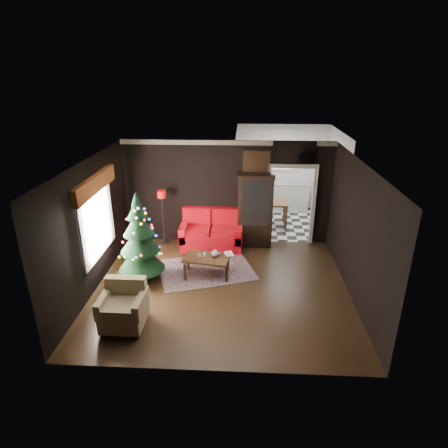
# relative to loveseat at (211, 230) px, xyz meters

# --- Properties ---
(floor) EXTENTS (5.50, 5.50, 0.00)m
(floor) POSITION_rel_loveseat_xyz_m (0.40, -2.05, -0.50)
(floor) COLOR black
(floor) RESTS_ON ground
(ceiling) EXTENTS (5.50, 5.50, 0.00)m
(ceiling) POSITION_rel_loveseat_xyz_m (0.40, -2.05, 2.30)
(ceiling) COLOR white
(ceiling) RESTS_ON ground
(wall_back) EXTENTS (5.50, 0.00, 5.50)m
(wall_back) POSITION_rel_loveseat_xyz_m (0.40, 0.45, 0.90)
(wall_back) COLOR black
(wall_back) RESTS_ON ground
(wall_front) EXTENTS (5.50, 0.00, 5.50)m
(wall_front) POSITION_rel_loveseat_xyz_m (0.40, -4.55, 0.90)
(wall_front) COLOR black
(wall_front) RESTS_ON ground
(wall_left) EXTENTS (0.00, 5.50, 5.50)m
(wall_left) POSITION_rel_loveseat_xyz_m (-2.35, -2.05, 0.90)
(wall_left) COLOR black
(wall_left) RESTS_ON ground
(wall_right) EXTENTS (0.00, 5.50, 5.50)m
(wall_right) POSITION_rel_loveseat_xyz_m (3.15, -2.05, 0.90)
(wall_right) COLOR black
(wall_right) RESTS_ON ground
(doorway) EXTENTS (1.10, 0.10, 2.10)m
(doorway) POSITION_rel_loveseat_xyz_m (2.10, 0.45, 0.55)
(doorway) COLOR silver
(doorway) RESTS_ON ground
(left_window) EXTENTS (0.05, 1.60, 1.40)m
(left_window) POSITION_rel_loveseat_xyz_m (-2.31, -1.85, 0.95)
(left_window) COLOR white
(left_window) RESTS_ON wall_left
(valance) EXTENTS (0.12, 2.10, 0.35)m
(valance) POSITION_rel_loveseat_xyz_m (-2.23, -1.85, 1.77)
(valance) COLOR brown
(valance) RESTS_ON wall_left
(kitchen_floor) EXTENTS (3.00, 3.00, 0.00)m
(kitchen_floor) POSITION_rel_loveseat_xyz_m (2.10, 1.95, -0.50)
(kitchen_floor) COLOR silver
(kitchen_floor) RESTS_ON ground
(kitchen_window) EXTENTS (0.70, 0.06, 0.70)m
(kitchen_window) POSITION_rel_loveseat_xyz_m (2.10, 3.40, 1.20)
(kitchen_window) COLOR white
(kitchen_window) RESTS_ON ground
(rug) EXTENTS (2.56, 2.19, 0.01)m
(rug) POSITION_rel_loveseat_xyz_m (-0.03, -1.28, -0.49)
(rug) COLOR #40353A
(rug) RESTS_ON ground
(loveseat) EXTENTS (1.70, 0.90, 1.00)m
(loveseat) POSITION_rel_loveseat_xyz_m (0.00, 0.00, 0.00)
(loveseat) COLOR #9D0007
(loveseat) RESTS_ON ground
(curio_cabinet) EXTENTS (0.90, 0.45, 1.90)m
(curio_cabinet) POSITION_rel_loveseat_xyz_m (1.15, 0.22, 0.45)
(curio_cabinet) COLOR black
(curio_cabinet) RESTS_ON ground
(floor_lamp) EXTENTS (0.32, 0.32, 1.46)m
(floor_lamp) POSITION_rel_loveseat_xyz_m (-1.29, 0.04, 0.33)
(floor_lamp) COLOR #262626
(floor_lamp) RESTS_ON ground
(christmas_tree) EXTENTS (1.37, 1.37, 1.97)m
(christmas_tree) POSITION_rel_loveseat_xyz_m (-1.43, -1.77, 0.55)
(christmas_tree) COLOR black
(christmas_tree) RESTS_ON ground
(armchair) EXTENTS (0.82, 0.82, 0.82)m
(armchair) POSITION_rel_loveseat_xyz_m (-1.34, -3.48, -0.04)
(armchair) COLOR #9D8863
(armchair) RESTS_ON ground
(coffee_table) EXTENTS (1.11, 0.78, 0.46)m
(coffee_table) POSITION_rel_loveseat_xyz_m (0.03, -1.52, -0.26)
(coffee_table) COLOR black
(coffee_table) RESTS_ON rug
(teapot) EXTENTS (0.21, 0.21, 0.18)m
(teapot) POSITION_rel_loveseat_xyz_m (0.21, -1.51, 0.06)
(teapot) COLOR silver
(teapot) RESTS_ON coffee_table
(cup_a) EXTENTS (0.08, 0.08, 0.06)m
(cup_a) POSITION_rel_loveseat_xyz_m (-0.15, -1.48, -0.00)
(cup_a) COLOR white
(cup_a) RESTS_ON coffee_table
(cup_b) EXTENTS (0.10, 0.10, 0.07)m
(cup_b) POSITION_rel_loveseat_xyz_m (-0.03, -1.46, 0.01)
(cup_b) COLOR white
(cup_b) RESTS_ON coffee_table
(book) EXTENTS (0.18, 0.07, 0.25)m
(book) POSITION_rel_loveseat_xyz_m (0.43, -1.37, 0.10)
(book) COLOR gray
(book) RESTS_ON coffee_table
(wall_clock) EXTENTS (0.32, 0.32, 0.06)m
(wall_clock) POSITION_rel_loveseat_xyz_m (2.35, 0.40, 1.88)
(wall_clock) COLOR white
(wall_clock) RESTS_ON wall_back
(painting) EXTENTS (0.62, 0.05, 0.52)m
(painting) POSITION_rel_loveseat_xyz_m (1.15, 0.41, 1.75)
(painting) COLOR tan
(painting) RESTS_ON wall_back
(kitchen_counter) EXTENTS (1.80, 0.60, 0.90)m
(kitchen_counter) POSITION_rel_loveseat_xyz_m (2.10, 3.15, -0.05)
(kitchen_counter) COLOR beige
(kitchen_counter) RESTS_ON ground
(kitchen_table) EXTENTS (0.70, 0.70, 0.75)m
(kitchen_table) POSITION_rel_loveseat_xyz_m (1.80, 1.65, -0.12)
(kitchen_table) COLOR brown
(kitchen_table) RESTS_ON ground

